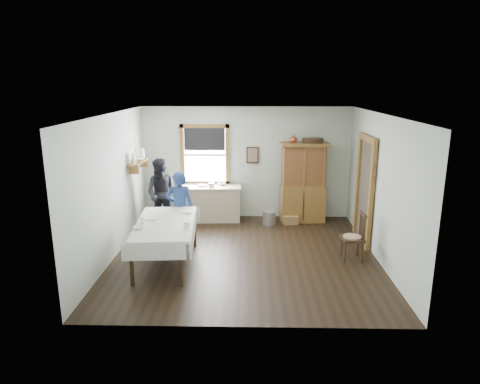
{
  "coord_description": "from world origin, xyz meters",
  "views": [
    {
      "loc": [
        0.08,
        -7.71,
        3.26
      ],
      "look_at": [
        -0.1,
        0.3,
        1.19
      ],
      "focal_mm": 32.0,
      "sensor_mm": 36.0,
      "label": 1
    }
  ],
  "objects_px": {
    "pail": "(269,218)",
    "work_counter": "(210,203)",
    "china_hutch": "(303,183)",
    "dining_table": "(166,243)",
    "woman_blue": "(180,210)",
    "spindle_chair": "(353,236)",
    "wicker_basket": "(290,220)",
    "figure_dark": "(163,196)"
  },
  "relations": [
    {
      "from": "china_hutch",
      "to": "figure_dark",
      "type": "xyz_separation_m",
      "value": [
        -3.24,
        -0.57,
        -0.2
      ]
    },
    {
      "from": "dining_table",
      "to": "wicker_basket",
      "type": "relative_size",
      "value": 5.85
    },
    {
      "from": "pail",
      "to": "china_hutch",
      "type": "bearing_deg",
      "value": 21.69
    },
    {
      "from": "china_hutch",
      "to": "woman_blue",
      "type": "bearing_deg",
      "value": -153.79
    },
    {
      "from": "work_counter",
      "to": "pail",
      "type": "xyz_separation_m",
      "value": [
        1.41,
        -0.31,
        -0.26
      ]
    },
    {
      "from": "spindle_chair",
      "to": "woman_blue",
      "type": "xyz_separation_m",
      "value": [
        -3.36,
        0.78,
        0.24
      ]
    },
    {
      "from": "dining_table",
      "to": "spindle_chair",
      "type": "height_order",
      "value": "spindle_chair"
    },
    {
      "from": "wicker_basket",
      "to": "woman_blue",
      "type": "relative_size",
      "value": 0.24
    },
    {
      "from": "pail",
      "to": "work_counter",
      "type": "bearing_deg",
      "value": 167.64
    },
    {
      "from": "china_hutch",
      "to": "woman_blue",
      "type": "xyz_separation_m",
      "value": [
        -2.7,
        -1.53,
        -0.24
      ]
    },
    {
      "from": "work_counter",
      "to": "wicker_basket",
      "type": "height_order",
      "value": "work_counter"
    },
    {
      "from": "pail",
      "to": "wicker_basket",
      "type": "xyz_separation_m",
      "value": [
        0.51,
        0.08,
        -0.06
      ]
    },
    {
      "from": "pail",
      "to": "figure_dark",
      "type": "distance_m",
      "value": 2.51
    },
    {
      "from": "china_hutch",
      "to": "figure_dark",
      "type": "distance_m",
      "value": 3.29
    },
    {
      "from": "figure_dark",
      "to": "wicker_basket",
      "type": "bearing_deg",
      "value": 13.97
    },
    {
      "from": "china_hutch",
      "to": "spindle_chair",
      "type": "distance_m",
      "value": 2.46
    },
    {
      "from": "work_counter",
      "to": "pail",
      "type": "bearing_deg",
      "value": -14.47
    },
    {
      "from": "china_hutch",
      "to": "woman_blue",
      "type": "height_order",
      "value": "china_hutch"
    },
    {
      "from": "dining_table",
      "to": "spindle_chair",
      "type": "distance_m",
      "value": 3.46
    },
    {
      "from": "dining_table",
      "to": "wicker_basket",
      "type": "distance_m",
      "value": 3.44
    },
    {
      "from": "work_counter",
      "to": "china_hutch",
      "type": "relative_size",
      "value": 0.78
    },
    {
      "from": "dining_table",
      "to": "woman_blue",
      "type": "distance_m",
      "value": 1.11
    },
    {
      "from": "figure_dark",
      "to": "woman_blue",
      "type": "bearing_deg",
      "value": -52.91
    },
    {
      "from": "dining_table",
      "to": "figure_dark",
      "type": "xyz_separation_m",
      "value": [
        -0.45,
        2.03,
        0.34
      ]
    },
    {
      "from": "spindle_chair",
      "to": "figure_dark",
      "type": "height_order",
      "value": "figure_dark"
    },
    {
      "from": "pail",
      "to": "wicker_basket",
      "type": "height_order",
      "value": "pail"
    },
    {
      "from": "dining_table",
      "to": "woman_blue",
      "type": "relative_size",
      "value": 1.43
    },
    {
      "from": "spindle_chair",
      "to": "wicker_basket",
      "type": "height_order",
      "value": "spindle_chair"
    },
    {
      "from": "work_counter",
      "to": "dining_table",
      "type": "distance_m",
      "value": 2.65
    },
    {
      "from": "dining_table",
      "to": "woman_blue",
      "type": "height_order",
      "value": "woman_blue"
    },
    {
      "from": "wicker_basket",
      "to": "figure_dark",
      "type": "distance_m",
      "value": 3.03
    },
    {
      "from": "pail",
      "to": "woman_blue",
      "type": "distance_m",
      "value": 2.31
    },
    {
      "from": "work_counter",
      "to": "pail",
      "type": "height_order",
      "value": "work_counter"
    },
    {
      "from": "work_counter",
      "to": "dining_table",
      "type": "bearing_deg",
      "value": -104.47
    },
    {
      "from": "china_hutch",
      "to": "dining_table",
      "type": "height_order",
      "value": "china_hutch"
    },
    {
      "from": "spindle_chair",
      "to": "woman_blue",
      "type": "bearing_deg",
      "value": 162.77
    },
    {
      "from": "work_counter",
      "to": "china_hutch",
      "type": "height_order",
      "value": "china_hutch"
    },
    {
      "from": "china_hutch",
      "to": "figure_dark",
      "type": "height_order",
      "value": "china_hutch"
    },
    {
      "from": "woman_blue",
      "to": "figure_dark",
      "type": "height_order",
      "value": "figure_dark"
    },
    {
      "from": "pail",
      "to": "woman_blue",
      "type": "relative_size",
      "value": 0.23
    },
    {
      "from": "china_hutch",
      "to": "pail",
      "type": "bearing_deg",
      "value": -161.76
    },
    {
      "from": "dining_table",
      "to": "wicker_basket",
      "type": "bearing_deg",
      "value": 43.46
    }
  ]
}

